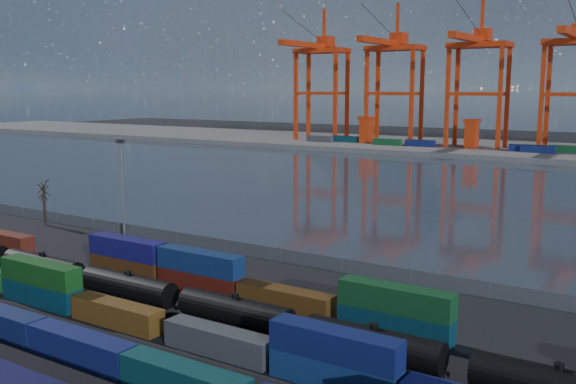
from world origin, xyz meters
The scene contains 13 objects.
ground centered at (0.00, 0.00, 0.00)m, with size 700.00×700.00×0.00m, color black.
harbor_water centered at (0.00, 105.00, 0.01)m, with size 700.00×700.00×0.00m, color #2A333D.
far_quay centered at (0.00, 210.00, 1.00)m, with size 700.00×70.00×2.00m, color #514F4C.
container_row_south centered at (6.51, -10.46, 2.22)m, with size 127.87×2.50×5.33m.
container_row_mid centered at (-14.58, -2.35, 1.99)m, with size 141.00×2.38×5.07m.
container_row_north centered at (-0.92, 11.04, 1.95)m, with size 141.96×2.44×5.21m.
tanker_string centered at (-4.41, 2.80, 2.09)m, with size 106.56×2.91×4.17m.
waterfront_fence centered at (0.00, 28.00, 1.00)m, with size 160.12×0.12×2.20m.
bare_tree centered at (-50.33, 25.71, 4.34)m, with size 2.23×2.23×8.65m.
yard_light_mast centered at (-30.00, 26.00, 9.30)m, with size 1.60×0.40×16.60m.
gantry_cranes centered at (-7.50, 203.42, 36.59)m, with size 197.96×44.08×59.69m.
quay_containers centered at (-11.00, 195.46, 3.30)m, with size 172.58×10.99×2.60m.
straddle_carriers centered at (-2.50, 200.00, 7.82)m, with size 140.00×7.00×11.10m.
Camera 1 is at (49.67, -47.02, 24.82)m, focal length 40.00 mm.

